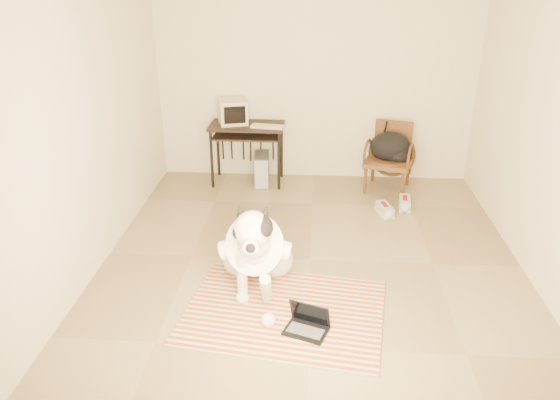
# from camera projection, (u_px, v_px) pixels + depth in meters

# --- Properties ---
(floor) EXTENTS (4.50, 4.50, 0.00)m
(floor) POSITION_uv_depth(u_px,v_px,m) (311.00, 260.00, 5.31)
(floor) COLOR #8C7956
(floor) RESTS_ON ground
(wall_back) EXTENTS (4.50, 0.00, 4.50)m
(wall_back) POSITION_uv_depth(u_px,v_px,m) (316.00, 75.00, 6.81)
(wall_back) COLOR beige
(wall_back) RESTS_ON floor
(wall_front) EXTENTS (4.50, 0.00, 4.50)m
(wall_front) POSITION_uv_depth(u_px,v_px,m) (311.00, 254.00, 2.71)
(wall_front) COLOR beige
(wall_front) RESTS_ON floor
(wall_left) EXTENTS (0.00, 4.50, 4.50)m
(wall_left) POSITION_uv_depth(u_px,v_px,m) (91.00, 121.00, 4.87)
(wall_left) COLOR beige
(wall_left) RESTS_ON floor
(wall_right) EXTENTS (0.00, 4.50, 4.50)m
(wall_right) POSITION_uv_depth(u_px,v_px,m) (549.00, 130.00, 4.64)
(wall_right) COLOR beige
(wall_right) RESTS_ON floor
(rug) EXTENTS (1.77, 1.45, 0.02)m
(rug) POSITION_uv_depth(u_px,v_px,m) (284.00, 312.00, 4.51)
(rug) COLOR #C03C15
(rug) RESTS_ON floor
(dog) EXTENTS (0.64, 1.33, 0.97)m
(dog) POSITION_uv_depth(u_px,v_px,m) (256.00, 249.00, 4.72)
(dog) COLOR white
(dog) RESTS_ON rug
(laptop) EXTENTS (0.39, 0.33, 0.23)m
(laptop) POSITION_uv_depth(u_px,v_px,m) (307.00, 324.00, 4.26)
(laptop) COLOR black
(laptop) RESTS_ON rug
(computer_desk) EXTENTS (0.94, 0.53, 0.77)m
(computer_desk) POSITION_uv_depth(u_px,v_px,m) (247.00, 133.00, 6.86)
(computer_desk) COLOR black
(computer_desk) RESTS_ON floor
(crt_monitor) EXTENTS (0.41, 0.40, 0.30)m
(crt_monitor) POSITION_uv_depth(u_px,v_px,m) (233.00, 112.00, 6.81)
(crt_monitor) COLOR beige
(crt_monitor) RESTS_ON computer_desk
(desk_keyboard) EXTENTS (0.42, 0.21, 0.03)m
(desk_keyboard) POSITION_uv_depth(u_px,v_px,m) (267.00, 127.00, 6.71)
(desk_keyboard) COLOR beige
(desk_keyboard) RESTS_ON computer_desk
(pc_tower) EXTENTS (0.20, 0.43, 0.39)m
(pc_tower) POSITION_uv_depth(u_px,v_px,m) (262.00, 169.00, 7.01)
(pc_tower) COLOR #4E4E51
(pc_tower) RESTS_ON floor
(rattan_chair) EXTENTS (0.68, 0.66, 0.83)m
(rattan_chair) POSITION_uv_depth(u_px,v_px,m) (389.00, 157.00, 6.79)
(rattan_chair) COLOR brown
(rattan_chair) RESTS_ON floor
(backpack) EXTENTS (0.50, 0.42, 0.37)m
(backpack) POSITION_uv_depth(u_px,v_px,m) (392.00, 148.00, 6.69)
(backpack) COLOR black
(backpack) RESTS_ON rattan_chair
(sneaker_left) EXTENTS (0.20, 0.34, 0.11)m
(sneaker_left) POSITION_uv_depth(u_px,v_px,m) (385.00, 210.00, 6.24)
(sneaker_left) COLOR silver
(sneaker_left) RESTS_ON floor
(sneaker_right) EXTENTS (0.16, 0.33, 0.11)m
(sneaker_right) POSITION_uv_depth(u_px,v_px,m) (405.00, 203.00, 6.40)
(sneaker_right) COLOR silver
(sneaker_right) RESTS_ON floor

